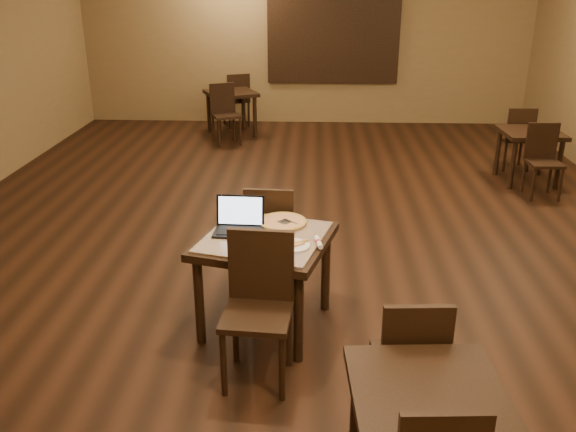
{
  "coord_description": "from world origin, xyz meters",
  "views": [
    {
      "loc": [
        0.19,
        -6.25,
        2.58
      ],
      "look_at": [
        0.0,
        -1.92,
        0.85
      ],
      "focal_mm": 38.0,
      "sensor_mm": 36.0,
      "label": 1
    }
  ],
  "objects_px": {
    "other_table_a": "(530,140)",
    "other_table_b": "(231,99)",
    "pizza_pan": "(283,223)",
    "laptop": "(240,222)",
    "other_table_a_chair_far": "(517,135)",
    "other_table_b_chair_near": "(224,110)",
    "other_table_c_chair_far": "(411,357)",
    "chair_main_near": "(259,298)",
    "tiled_table": "(265,249)",
    "other_table_c": "(426,408)",
    "other_table_b_chair_far": "(237,97)",
    "other_table_a_chair_near": "(543,156)",
    "chair_main_far": "(270,231)"
  },
  "relations": [
    {
      "from": "other_table_c_chair_far",
      "to": "chair_main_near",
      "type": "bearing_deg",
      "value": -33.5
    },
    {
      "from": "other_table_a",
      "to": "other_table_b_chair_far",
      "type": "distance_m",
      "value": 5.14
    },
    {
      "from": "chair_main_near",
      "to": "other_table_a",
      "type": "bearing_deg",
      "value": 58.32
    },
    {
      "from": "pizza_pan",
      "to": "other_table_b_chair_near",
      "type": "xyz_separation_m",
      "value": [
        -1.22,
        5.31,
        -0.23
      ]
    },
    {
      "from": "tiled_table",
      "to": "other_table_b_chair_near",
      "type": "height_order",
      "value": "other_table_b_chair_near"
    },
    {
      "from": "other_table_b_chair_far",
      "to": "tiled_table",
      "type": "bearing_deg",
      "value": 74.47
    },
    {
      "from": "tiled_table",
      "to": "chair_main_near",
      "type": "xyz_separation_m",
      "value": [
        0.01,
        -0.61,
        -0.08
      ]
    },
    {
      "from": "other_table_b",
      "to": "other_table_b_chair_far",
      "type": "distance_m",
      "value": 0.57
    },
    {
      "from": "chair_main_near",
      "to": "pizza_pan",
      "type": "relative_size",
      "value": 2.81
    },
    {
      "from": "other_table_b",
      "to": "other_table_b_chair_far",
      "type": "relative_size",
      "value": 1.09
    },
    {
      "from": "chair_main_far",
      "to": "pizza_pan",
      "type": "height_order",
      "value": "chair_main_far"
    },
    {
      "from": "other_table_a_chair_far",
      "to": "other_table_b_chair_far",
      "type": "distance_m",
      "value": 4.86
    },
    {
      "from": "pizza_pan",
      "to": "other_table_a",
      "type": "height_order",
      "value": "pizza_pan"
    },
    {
      "from": "other_table_b",
      "to": "other_table_b_chair_far",
      "type": "xyz_separation_m",
      "value": [
        0.03,
        0.56,
        -0.07
      ]
    },
    {
      "from": "other_table_a_chair_near",
      "to": "other_table_b_chair_near",
      "type": "bearing_deg",
      "value": 148.6
    },
    {
      "from": "chair_main_far",
      "to": "other_table_a",
      "type": "bearing_deg",
      "value": -132.47
    },
    {
      "from": "pizza_pan",
      "to": "other_table_b",
      "type": "xyz_separation_m",
      "value": [
        -1.18,
        5.87,
        -0.16
      ]
    },
    {
      "from": "other_table_a_chair_far",
      "to": "other_table_c",
      "type": "relative_size",
      "value": 1.12
    },
    {
      "from": "tiled_table",
      "to": "other_table_b_chair_near",
      "type": "bearing_deg",
      "value": 116.44
    },
    {
      "from": "chair_main_far",
      "to": "other_table_c_chair_far",
      "type": "relative_size",
      "value": 1.05
    },
    {
      "from": "other_table_b",
      "to": "other_table_b_chair_far",
      "type": "bearing_deg",
      "value": 62.19
    },
    {
      "from": "pizza_pan",
      "to": "chair_main_near",
      "type": "bearing_deg",
      "value": -97.57
    },
    {
      "from": "other_table_b_chair_near",
      "to": "other_table_c_chair_far",
      "type": "bearing_deg",
      "value": -97.39
    },
    {
      "from": "other_table_a",
      "to": "other_table_c_chair_far",
      "type": "relative_size",
      "value": 0.84
    },
    {
      "from": "chair_main_near",
      "to": "other_table_b_chair_far",
      "type": "bearing_deg",
      "value": 102.6
    },
    {
      "from": "other_table_a_chair_far",
      "to": "other_table_b",
      "type": "height_order",
      "value": "other_table_a_chair_far"
    },
    {
      "from": "other_table_a_chair_near",
      "to": "other_table_a",
      "type": "bearing_deg",
      "value": 87.23
    },
    {
      "from": "chair_main_far",
      "to": "other_table_a_chair_near",
      "type": "relative_size",
      "value": 1.06
    },
    {
      "from": "other_table_b",
      "to": "other_table_b_chair_near",
      "type": "height_order",
      "value": "other_table_b_chair_near"
    },
    {
      "from": "chair_main_near",
      "to": "laptop",
      "type": "bearing_deg",
      "value": 110.56
    },
    {
      "from": "other_table_a_chair_far",
      "to": "other_table_b",
      "type": "xyz_separation_m",
      "value": [
        -4.23,
        1.88,
        0.11
      ]
    },
    {
      "from": "pizza_pan",
      "to": "laptop",
      "type": "bearing_deg",
      "value": -157.67
    },
    {
      "from": "other_table_a_chair_near",
      "to": "other_table_b_chair_far",
      "type": "relative_size",
      "value": 0.94
    },
    {
      "from": "pizza_pan",
      "to": "other_table_a",
      "type": "relative_size",
      "value": 0.48
    },
    {
      "from": "other_table_b_chair_far",
      "to": "other_table_b",
      "type": "bearing_deg",
      "value": 62.19
    },
    {
      "from": "laptop",
      "to": "other_table_a_chair_far",
      "type": "distance_m",
      "value": 5.33
    },
    {
      "from": "pizza_pan",
      "to": "other_table_a_chair_far",
      "type": "height_order",
      "value": "other_table_a_chair_far"
    },
    {
      "from": "pizza_pan",
      "to": "other_table_b_chair_far",
      "type": "height_order",
      "value": "other_table_b_chair_far"
    },
    {
      "from": "pizza_pan",
      "to": "other_table_c",
      "type": "distance_m",
      "value": 2.09
    },
    {
      "from": "other_table_a",
      "to": "other_table_b",
      "type": "distance_m",
      "value": 4.86
    },
    {
      "from": "other_table_b_chair_near",
      "to": "other_table_c_chair_far",
      "type": "xyz_separation_m",
      "value": [
        2.04,
        -6.69,
        -0.02
      ]
    },
    {
      "from": "other_table_b",
      "to": "other_table_c",
      "type": "height_order",
      "value": "other_table_b"
    },
    {
      "from": "other_table_b",
      "to": "other_table_c_chair_far",
      "type": "xyz_separation_m",
      "value": [
        2.0,
        -7.25,
        -0.1
      ]
    },
    {
      "from": "laptop",
      "to": "other_table_a",
      "type": "relative_size",
      "value": 0.49
    },
    {
      "from": "other_table_a_chair_near",
      "to": "other_table_c",
      "type": "distance_m",
      "value": 5.35
    },
    {
      "from": "other_table_c",
      "to": "chair_main_far",
      "type": "bearing_deg",
      "value": 108.62
    },
    {
      "from": "chair_main_near",
      "to": "other_table_b_chair_near",
      "type": "relative_size",
      "value": 1.08
    },
    {
      "from": "pizza_pan",
      "to": "other_table_c_chair_far",
      "type": "relative_size",
      "value": 0.4
    },
    {
      "from": "other_table_a_chair_far",
      "to": "other_table_a_chair_near",
      "type": "bearing_deg",
      "value": 87.23
    },
    {
      "from": "laptop",
      "to": "other_table_c",
      "type": "height_order",
      "value": "laptop"
    }
  ]
}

